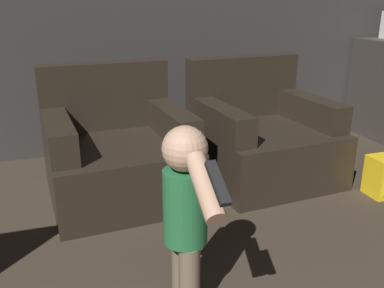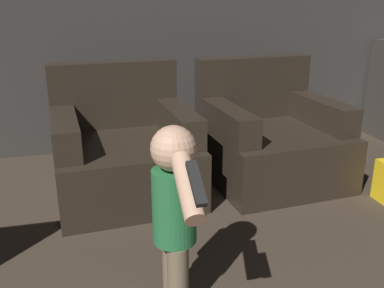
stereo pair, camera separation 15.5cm
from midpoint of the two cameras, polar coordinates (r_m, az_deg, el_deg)
name	(u,v)px [view 1 (the left image)]	position (r m, az deg, el deg)	size (l,w,h in m)	color
armchair_left	(117,153)	(2.97, -11.42, -1.20)	(0.98, 0.97, 0.87)	black
armchair_right	(261,138)	(3.25, 7.83, 0.82)	(0.99, 0.98, 0.87)	black
person_toddler	(186,207)	(1.76, -3.37, -8.46)	(0.18, 0.58, 0.84)	brown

